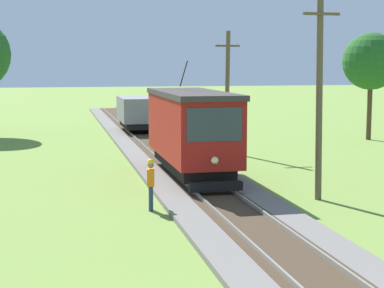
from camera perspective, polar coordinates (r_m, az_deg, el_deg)
red_tram at (r=26.61m, az=-0.06°, el=1.38°), size 2.60×8.54×4.79m
freight_car at (r=44.60m, az=-5.09°, el=2.94°), size 2.40×5.20×2.31m
utility_pole_near_tram at (r=23.07m, az=11.63°, el=4.65°), size 1.40×0.51×7.68m
utility_pole_mid at (r=34.77m, az=3.26°, el=4.91°), size 1.40×0.53×6.79m
track_worker at (r=21.11m, az=-3.81°, el=-3.53°), size 0.30×0.42×1.78m
tree_horizon at (r=42.39m, az=16.15°, el=7.29°), size 3.73×3.73×7.03m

